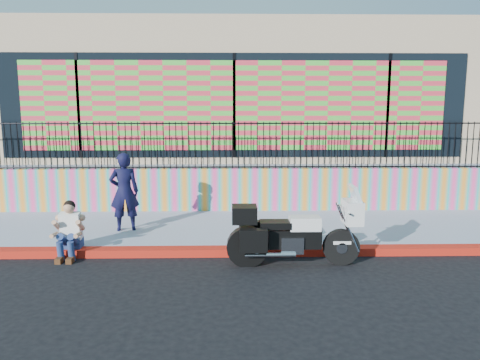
{
  "coord_description": "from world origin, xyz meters",
  "views": [
    {
      "loc": [
        -0.13,
        -8.72,
        2.89
      ],
      "look_at": [
        0.09,
        1.2,
        1.28
      ],
      "focal_mm": 35.0,
      "sensor_mm": 36.0,
      "label": 1
    }
  ],
  "objects": [
    {
      "name": "ground",
      "position": [
        0.0,
        0.0,
        0.0
      ],
      "size": [
        90.0,
        90.0,
        0.0
      ],
      "primitive_type": "plane",
      "color": "black",
      "rests_on": "ground"
    },
    {
      "name": "red_curb",
      "position": [
        0.0,
        0.0,
        0.07
      ],
      "size": [
        16.0,
        0.3,
        0.15
      ],
      "primitive_type": "cube",
      "color": "red",
      "rests_on": "ground"
    },
    {
      "name": "sidewalk",
      "position": [
        0.0,
        1.65,
        0.07
      ],
      "size": [
        16.0,
        3.0,
        0.15
      ],
      "primitive_type": "cube",
      "color": "gray",
      "rests_on": "ground"
    },
    {
      "name": "mural_wall",
      "position": [
        0.0,
        3.25,
        0.7
      ],
      "size": [
        16.0,
        0.2,
        1.1
      ],
      "primitive_type": "cube",
      "color": "#FF438F",
      "rests_on": "sidewalk"
    },
    {
      "name": "metal_fence",
      "position": [
        0.0,
        3.25,
        1.85
      ],
      "size": [
        15.8,
        0.04,
        1.2
      ],
      "primitive_type": null,
      "color": "black",
      "rests_on": "mural_wall"
    },
    {
      "name": "elevated_platform",
      "position": [
        0.0,
        8.35,
        0.62
      ],
      "size": [
        16.0,
        10.0,
        1.25
      ],
      "primitive_type": "cube",
      "color": "gray",
      "rests_on": "ground"
    },
    {
      "name": "storefront_building",
      "position": [
        0.0,
        8.13,
        3.25
      ],
      "size": [
        14.0,
        8.06,
        4.0
      ],
      "color": "tan",
      "rests_on": "elevated_platform"
    },
    {
      "name": "police_motorcycle",
      "position": [
        0.99,
        -0.59,
        0.62
      ],
      "size": [
        2.37,
        0.78,
        1.47
      ],
      "color": "black",
      "rests_on": "ground"
    },
    {
      "name": "police_officer",
      "position": [
        -2.43,
        1.34,
        1.01
      ],
      "size": [
        0.7,
        0.54,
        1.72
      ],
      "primitive_type": "imported",
      "rotation": [
        0.0,
        0.0,
        3.37
      ],
      "color": "black",
      "rests_on": "sidewalk"
    },
    {
      "name": "seated_man",
      "position": [
        -3.18,
        -0.1,
        0.45
      ],
      "size": [
        0.54,
        0.71,
        1.06
      ],
      "color": "navy",
      "rests_on": "ground"
    }
  ]
}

